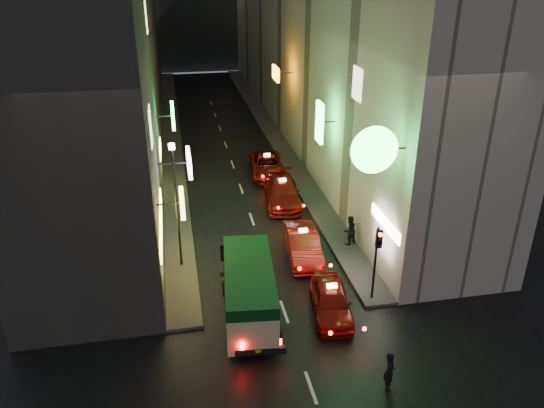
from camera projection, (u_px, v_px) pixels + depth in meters
building_left at (112, 26)px, 40.25m from camera, size 7.66×52.00×18.00m
building_right at (315, 22)px, 43.00m from camera, size 8.28×52.00×18.00m
sidewalk_left at (172, 136)px, 44.71m from camera, size 1.50×52.00×0.15m
sidewalk_right at (270, 130)px, 46.17m from camera, size 1.50×52.00×0.15m
minibus at (249, 287)px, 21.86m from camera, size 2.51×5.81×2.43m
taxi_near at (331, 299)px, 22.40m from camera, size 2.64×5.07×1.71m
taxi_second at (303, 242)px, 26.63m from camera, size 2.59×5.42×1.84m
taxi_third at (282, 190)px, 32.48m from camera, size 2.72×5.51×1.86m
taxi_far at (267, 164)px, 36.75m from camera, size 2.40×5.10×1.75m
pedestrian_crossing at (390, 368)px, 18.47m from camera, size 0.53×0.66×1.76m
pedestrian_sidewalk at (350, 228)px, 27.51m from camera, size 0.80×0.67×1.82m
traffic_light at (378, 249)px, 22.35m from camera, size 0.26×0.43×3.50m
lamp_post at (176, 198)px, 24.52m from camera, size 0.28×0.28×6.22m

